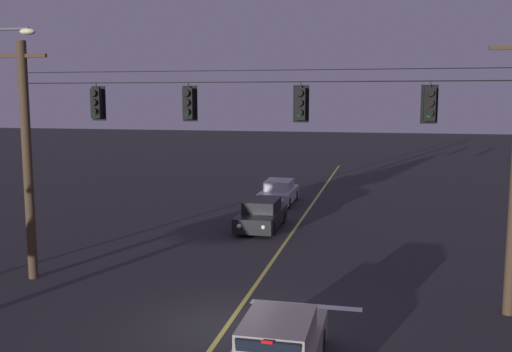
{
  "coord_description": "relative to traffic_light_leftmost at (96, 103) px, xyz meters",
  "views": [
    {
      "loc": [
        4.13,
        -14.63,
        6.27
      ],
      "look_at": [
        0.0,
        3.73,
        3.7
      ],
      "focal_mm": 40.63,
      "sensor_mm": 36.0,
      "label": 1
    }
  ],
  "objects": [
    {
      "name": "ground_plane",
      "position": [
        5.09,
        -2.71,
        -6.07
      ],
      "size": [
        180.0,
        180.0,
        0.0
      ],
      "primitive_type": "plane",
      "color": "#28282B"
    },
    {
      "name": "lane_centre_stripe",
      "position": [
        5.09,
        6.02,
        -6.06
      ],
      "size": [
        0.14,
        60.0,
        0.01
      ],
      "primitive_type": "cube",
      "color": "#D1C64C",
      "rests_on": "ground"
    },
    {
      "name": "stop_bar_paint",
      "position": [
        6.99,
        -0.58,
        -6.06
      ],
      "size": [
        3.4,
        0.36,
        0.01
      ],
      "primitive_type": "cube",
      "color": "silver",
      "rests_on": "ground"
    },
    {
      "name": "signal_span_assembly",
      "position": [
        5.09,
        0.02,
        -1.85
      ],
      "size": [
        17.29,
        0.32,
        8.12
      ],
      "color": "#423021",
      "rests_on": "ground"
    },
    {
      "name": "traffic_light_leftmost",
      "position": [
        0.0,
        0.0,
        0.0
      ],
      "size": [
        0.48,
        0.41,
        1.22
      ],
      "color": "black"
    },
    {
      "name": "traffic_light_left_inner",
      "position": [
        3.15,
        0.0,
        0.0
      ],
      "size": [
        0.48,
        0.41,
        1.22
      ],
      "color": "black"
    },
    {
      "name": "traffic_light_centre",
      "position": [
        6.68,
        0.0,
        0.0
      ],
      "size": [
        0.48,
        0.41,
        1.22
      ],
      "color": "black"
    },
    {
      "name": "traffic_light_right_inner",
      "position": [
        10.41,
        0.0,
        0.0
      ],
      "size": [
        0.48,
        0.41,
        1.22
      ],
      "color": "black"
    },
    {
      "name": "car_waiting_near_lane",
      "position": [
        6.99,
        -5.16,
        -5.42
      ],
      "size": [
        1.8,
        4.33,
        1.39
      ],
      "color": "gray",
      "rests_on": "ground"
    },
    {
      "name": "car_oncoming_lead",
      "position": [
        3.5,
        9.31,
        -5.42
      ],
      "size": [
        1.8,
        4.42,
        1.39
      ],
      "color": "black",
      "rests_on": "ground"
    },
    {
      "name": "car_oncoming_trailing",
      "position": [
        3.11,
        15.99,
        -5.42
      ],
      "size": [
        1.8,
        4.42,
        1.39
      ],
      "color": "#A5A5AD",
      "rests_on": "ground"
    }
  ]
}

